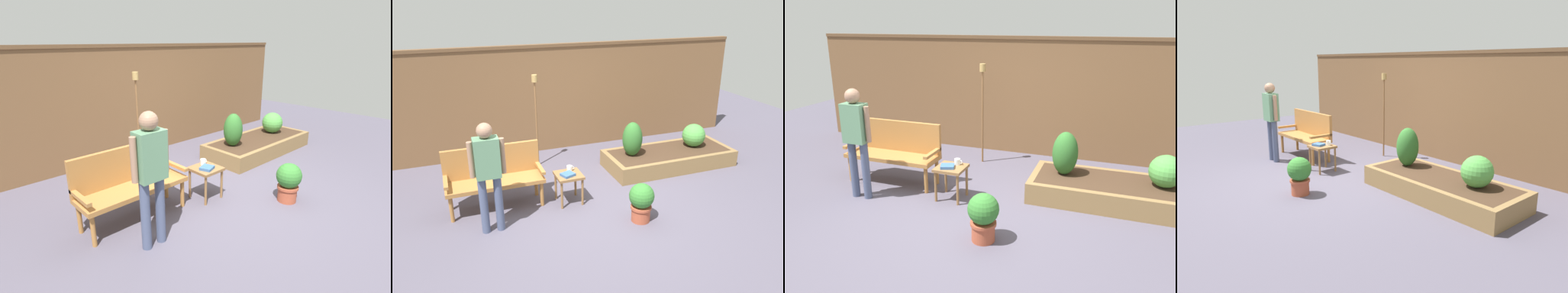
{
  "view_description": "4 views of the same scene",
  "coord_description": "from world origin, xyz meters",
  "views": [
    {
      "loc": [
        -3.3,
        -2.64,
        2.23
      ],
      "look_at": [
        -0.2,
        0.65,
        0.67
      ],
      "focal_mm": 28.63,
      "sensor_mm": 36.0,
      "label": 1
    },
    {
      "loc": [
        -2.01,
        -4.9,
        3.05
      ],
      "look_at": [
        -0.01,
        0.34,
        0.86
      ],
      "focal_mm": 35.97,
      "sensor_mm": 36.0,
      "label": 2
    },
    {
      "loc": [
        1.74,
        -4.23,
        2.39
      ],
      "look_at": [
        0.05,
        0.37,
        0.79
      ],
      "focal_mm": 35.19,
      "sensor_mm": 36.0,
      "label": 3
    },
    {
      "loc": [
        5.03,
        -2.96,
        1.96
      ],
      "look_at": [
        0.54,
        0.74,
        0.56
      ],
      "focal_mm": 32.47,
      "sensor_mm": 36.0,
      "label": 4
    }
  ],
  "objects": [
    {
      "name": "garden_bench",
      "position": [
        -1.43,
        0.6,
        0.54
      ],
      "size": [
        1.44,
        0.48,
        0.94
      ],
      "color": "#A87038",
      "rests_on": "ground_plane"
    },
    {
      "name": "fence_back",
      "position": [
        0.0,
        2.6,
        1.09
      ],
      "size": [
        8.4,
        0.14,
        2.16
      ],
      "color": "brown",
      "rests_on": "ground_plane"
    },
    {
      "name": "raised_planter_bed",
      "position": [
        1.87,
        0.96,
        0.15
      ],
      "size": [
        2.4,
        1.0,
        0.3
      ],
      "color": "olive",
      "rests_on": "ground_plane"
    },
    {
      "name": "book_on_table",
      "position": [
        -0.38,
        0.23,
        0.5
      ],
      "size": [
        0.23,
        0.22,
        0.04
      ],
      "primitive_type": "cube",
      "rotation": [
        0.0,
        0.0,
        0.35
      ],
      "color": "#38609E",
      "rests_on": "side_table"
    },
    {
      "name": "person_by_bench",
      "position": [
        -1.57,
        -0.11,
        0.93
      ],
      "size": [
        0.47,
        0.2,
        1.56
      ],
      "color": "#475170",
      "rests_on": "ground_plane"
    },
    {
      "name": "cup_on_table",
      "position": [
        -0.29,
        0.39,
        0.52
      ],
      "size": [
        0.12,
        0.08,
        0.09
      ],
      "color": "white",
      "rests_on": "side_table"
    },
    {
      "name": "tiki_torch",
      "position": [
        -0.44,
        1.85,
        1.18
      ],
      "size": [
        0.1,
        0.1,
        1.73
      ],
      "color": "brown",
      "rests_on": "ground_plane"
    },
    {
      "name": "shrub_far_corner",
      "position": [
        2.43,
        1.0,
        0.52
      ],
      "size": [
        0.44,
        0.44,
        0.44
      ],
      "color": "brown",
      "rests_on": "raised_planter_bed"
    },
    {
      "name": "shrub_near_bench",
      "position": [
        1.11,
        1.0,
        0.61
      ],
      "size": [
        0.36,
        0.36,
        0.63
      ],
      "color": "brown",
      "rests_on": "raised_planter_bed"
    },
    {
      "name": "side_table",
      "position": [
        -0.35,
        0.28,
        0.4
      ],
      "size": [
        0.4,
        0.4,
        0.48
      ],
      "color": "olive",
      "rests_on": "ground_plane"
    },
    {
      "name": "potted_boxwood",
      "position": [
        0.45,
        -0.6,
        0.32
      ],
      "size": [
        0.36,
        0.36,
        0.58
      ],
      "color": "#A84C33",
      "rests_on": "ground_plane"
    },
    {
      "name": "ground_plane",
      "position": [
        0.0,
        0.0,
        0.0
      ],
      "size": [
        14.0,
        14.0,
        0.0
      ],
      "primitive_type": "plane",
      "color": "#514C5B"
    }
  ]
}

